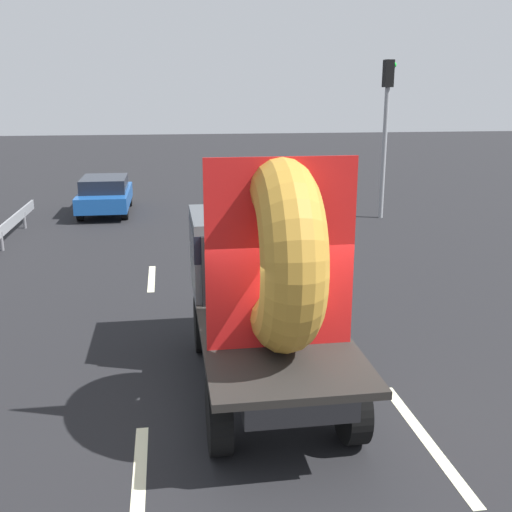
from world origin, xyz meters
TOP-DOWN VIEW (x-y plane):
  - ground_plane at (0.00, 0.00)m, footprint 120.00×120.00m
  - flatbed_truck at (-0.14, 1.10)m, footprint 2.02×4.99m
  - distant_sedan at (-3.80, 15.32)m, footprint 1.78×4.16m
  - traffic_light at (6.10, 12.96)m, footprint 0.42×0.36m
  - lane_dash_left_near at (-1.97, -1.55)m, footprint 0.16×2.93m
  - lane_dash_left_far at (-1.97, 6.71)m, footprint 0.16×2.13m
  - lane_dash_right_near at (1.69, -0.90)m, footprint 0.16×2.81m
  - lane_dash_right_far at (1.69, 6.84)m, footprint 0.16×2.40m

SIDE VIEW (x-z plane):
  - ground_plane at x=0.00m, z-range 0.00..0.00m
  - lane_dash_left_near at x=-1.97m, z-range 0.00..0.01m
  - lane_dash_left_far at x=-1.97m, z-range 0.00..0.01m
  - lane_dash_right_near at x=1.69m, z-range 0.00..0.01m
  - lane_dash_right_far at x=1.69m, z-range 0.00..0.01m
  - distant_sedan at x=-3.80m, z-range 0.05..1.41m
  - flatbed_truck at x=-0.14m, z-range -0.03..3.59m
  - traffic_light at x=6.10m, z-range 0.85..6.30m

